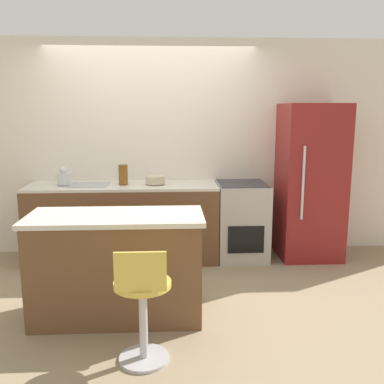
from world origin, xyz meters
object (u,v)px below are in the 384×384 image
Objects in this scene: oven_range at (241,220)px; mixing_bowl at (155,180)px; refrigerator at (310,182)px; stool_chair at (143,305)px; kettle at (64,177)px.

mixing_bowl reaches higher than oven_range.
mixing_bowl is at bearing 179.96° from refrigerator.
refrigerator is at bearing -0.10° from oven_range.
oven_range is at bearing 64.19° from stool_chair.
oven_range is at bearing 0.02° from mixing_bowl.
oven_range is 4.34× the size of kettle.
oven_range is 1.14m from mixing_bowl.
stool_chair is at bearing -115.81° from oven_range.
oven_range is 2.41m from stool_chair.
refrigerator reaches higher than stool_chair.
refrigerator is at bearing -0.04° from mixing_bowl.
oven_range reaches higher than stool_chair.
refrigerator is (0.81, -0.00, 0.46)m from oven_range.
kettle is (-1.02, 2.17, 0.57)m from stool_chair.
stool_chair is 2.47m from kettle.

